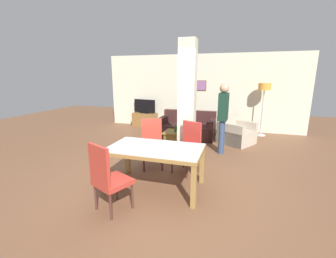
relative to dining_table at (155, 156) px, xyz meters
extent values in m
plane|color=brown|center=(0.00, 0.00, -0.60)|extent=(18.00, 18.00, 0.00)
cube|color=beige|center=(0.00, 4.83, 0.75)|extent=(7.20, 0.06, 2.70)
cube|color=brown|center=(-0.02, 4.79, 1.00)|extent=(0.44, 0.02, 0.36)
cube|color=#8C598C|center=(-0.02, 4.78, 1.00)|extent=(0.40, 0.01, 0.32)
cube|color=beige|center=(0.25, 1.37, 0.75)|extent=(0.35, 0.33, 2.70)
cube|color=olive|center=(0.00, -0.44, 0.11)|extent=(1.62, 0.06, 0.06)
cube|color=olive|center=(0.00, 0.44, 0.11)|extent=(1.62, 0.06, 0.06)
cube|color=olive|center=(-0.78, 0.00, 0.11)|extent=(0.06, 0.83, 0.06)
cube|color=olive|center=(0.78, 0.00, 0.11)|extent=(0.06, 0.83, 0.06)
cube|color=silver|center=(0.00, 0.00, 0.15)|extent=(1.60, 0.93, 0.01)
cube|color=olive|center=(-0.76, -0.42, -0.26)|extent=(0.08, 0.08, 0.68)
cube|color=olive|center=(0.76, -0.42, -0.26)|extent=(0.08, 0.08, 0.68)
cube|color=olive|center=(-0.76, 0.42, -0.26)|extent=(0.08, 0.08, 0.68)
cube|color=olive|center=(0.76, 0.42, -0.26)|extent=(0.08, 0.08, 0.68)
cube|color=#C13B2D|center=(-0.36, 0.81, -0.16)|extent=(0.61, 0.61, 0.07)
cube|color=#C13B2D|center=(-0.45, 1.00, 0.16)|extent=(0.42, 0.23, 0.57)
cylinder|color=#4D2A25|center=(-0.11, 0.71, -0.40)|extent=(0.04, 0.04, 0.40)
cylinder|color=#4D2A25|center=(-0.46, 0.56, -0.40)|extent=(0.04, 0.04, 0.40)
cylinder|color=#4D2A25|center=(-0.27, 1.06, -0.40)|extent=(0.04, 0.04, 0.40)
cylinder|color=#4D2A25|center=(-0.62, 0.90, -0.40)|extent=(0.04, 0.04, 0.40)
cube|color=#B9372B|center=(-0.36, -0.80, -0.16)|extent=(0.61, 0.61, 0.07)
cube|color=#B9372B|center=(-0.45, -0.99, 0.16)|extent=(0.42, 0.23, 0.57)
cylinder|color=#4D2A25|center=(-0.46, -0.55, -0.40)|extent=(0.04, 0.04, 0.40)
cylinder|color=#4D2A25|center=(-0.11, -0.71, -0.40)|extent=(0.04, 0.04, 0.40)
cylinder|color=#4D2A25|center=(-0.62, -0.90, -0.40)|extent=(0.04, 0.04, 0.40)
cylinder|color=#4D2A25|center=(-0.27, -1.06, -0.40)|extent=(0.04, 0.04, 0.40)
cube|color=#BF362E|center=(0.36, 0.77, -0.16)|extent=(0.61, 0.61, 0.07)
cube|color=#BF362E|center=(0.45, 0.95, 0.16)|extent=(0.42, 0.23, 0.57)
cylinder|color=#4D2A25|center=(0.45, 0.51, -0.40)|extent=(0.04, 0.04, 0.40)
cylinder|color=#4D2A25|center=(0.11, 0.68, -0.40)|extent=(0.04, 0.04, 0.40)
cylinder|color=#4D2A25|center=(0.62, 0.86, -0.40)|extent=(0.04, 0.04, 0.40)
cylinder|color=#4D2A25|center=(0.27, 1.02, -0.40)|extent=(0.04, 0.04, 0.40)
cube|color=#391E1D|center=(-0.18, 3.43, -0.39)|extent=(1.73, 0.93, 0.42)
cube|color=#391E1D|center=(-0.18, 3.81, 0.02)|extent=(1.73, 0.18, 0.41)
cube|color=#391E1D|center=(0.61, 3.43, -0.28)|extent=(0.16, 0.93, 0.64)
cube|color=#391E1D|center=(-0.96, 3.43, -0.28)|extent=(0.16, 0.93, 0.64)
cube|color=#BEB09A|center=(1.35, 3.21, -0.40)|extent=(1.17, 1.16, 0.40)
cube|color=#BEB09A|center=(1.07, 3.39, 0.01)|extent=(0.60, 0.80, 0.43)
cube|color=#BEB09A|center=(1.54, 3.51, -0.28)|extent=(0.80, 0.58, 0.63)
cube|color=#BEB09A|center=(1.16, 2.92, -0.28)|extent=(0.80, 0.58, 0.63)
cube|color=olive|center=(-0.25, 2.36, -0.17)|extent=(0.65, 0.59, 0.04)
cube|color=olive|center=(-0.25, 2.36, -0.40)|extent=(0.57, 0.51, 0.41)
cylinder|color=#194C23|center=(-0.26, 2.32, -0.07)|extent=(0.07, 0.07, 0.16)
cylinder|color=#194C23|center=(-0.26, 2.32, 0.04)|extent=(0.03, 0.03, 0.06)
cylinder|color=#B7B7BC|center=(-0.26, 2.32, 0.07)|extent=(0.03, 0.03, 0.01)
cube|color=brown|center=(-2.11, 4.55, -0.34)|extent=(0.94, 0.40, 0.53)
cube|color=black|center=(-2.11, 4.55, -0.06)|extent=(0.40, 0.27, 0.03)
cube|color=black|center=(-2.11, 4.55, 0.21)|extent=(0.91, 0.23, 0.50)
cylinder|color=#B7B7BC|center=(2.11, 4.39, -0.59)|extent=(0.34, 0.34, 0.02)
cylinder|color=#B7B7BC|center=(2.11, 4.39, 0.16)|extent=(0.04, 0.04, 1.48)
cylinder|color=#F29E38|center=(2.11, 4.39, 1.01)|extent=(0.38, 0.38, 0.22)
cylinder|color=navy|center=(0.97, 2.19, -0.17)|extent=(0.13, 0.13, 0.86)
cylinder|color=navy|center=(0.98, 2.36, -0.17)|extent=(0.13, 0.13, 0.86)
cube|color=#143225|center=(0.98, 2.27, 0.59)|extent=(0.25, 0.39, 0.68)
sphere|color=tan|center=(0.98, 2.27, 1.05)|extent=(0.23, 0.23, 0.23)
camera|label=1|loc=(1.28, -3.45, 1.35)|focal=24.00mm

